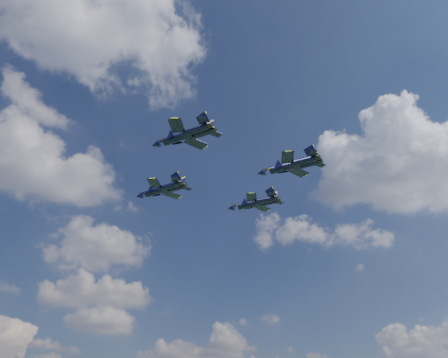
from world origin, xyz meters
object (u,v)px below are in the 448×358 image
jet_left (176,138)px  jet_right (248,204)px  jet_lead (155,191)px  jet_slot (282,167)px

jet_left → jet_right: (29.07, 22.21, -0.25)m
jet_lead → jet_slot: (22.90, -25.46, -0.74)m
jet_left → jet_right: jet_left is taller
jet_right → jet_slot: 23.68m
jet_lead → jet_slot: bearing=-83.2°
jet_left → jet_right: 36.58m
jet_right → jet_slot: size_ratio=0.99×
jet_left → jet_lead: bearing=46.8°
jet_lead → jet_right: bearing=-39.6°
jet_right → jet_slot: bearing=-136.4°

